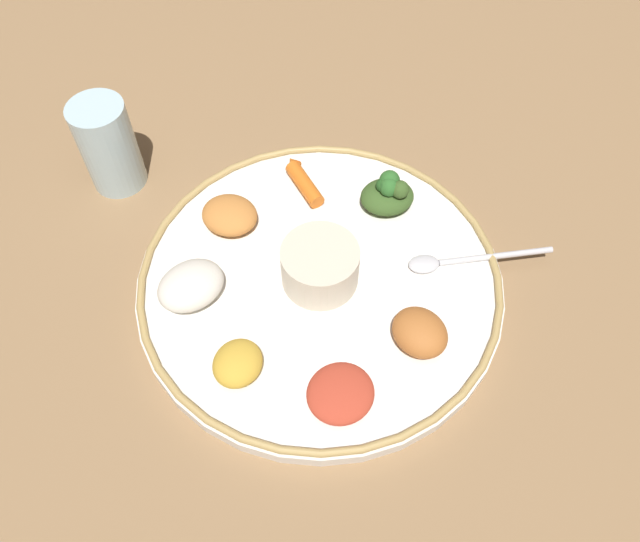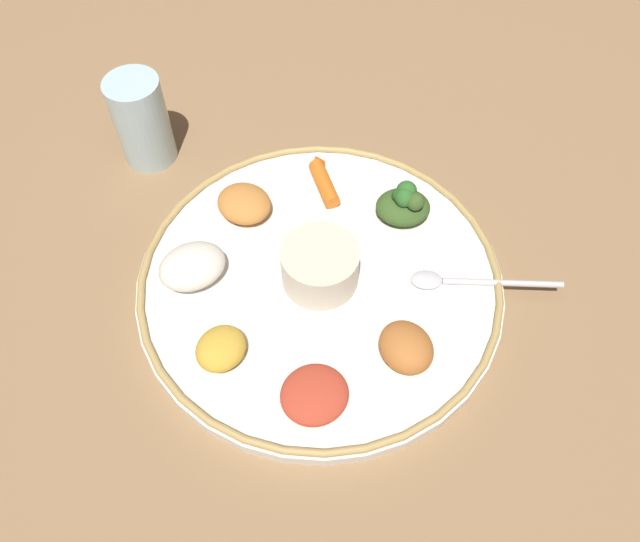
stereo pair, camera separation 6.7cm
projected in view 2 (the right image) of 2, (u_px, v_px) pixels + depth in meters
name	position (u px, v px, depth m)	size (l,w,h in m)	color
ground_plane	(320.00, 287.00, 0.69)	(2.40, 2.40, 0.00)	olive
platter	(320.00, 283.00, 0.69)	(0.39, 0.39, 0.02)	white
platter_rim	(320.00, 277.00, 0.68)	(0.39, 0.39, 0.01)	tan
center_bowl	(320.00, 265.00, 0.66)	(0.08, 0.08, 0.05)	beige
spoon	(462.00, 281.00, 0.67)	(0.16, 0.03, 0.01)	silver
greens_pile	(404.00, 204.00, 0.71)	(0.06, 0.05, 0.05)	#385623
carrot_near_spoon	(322.00, 180.00, 0.75)	(0.04, 0.08, 0.02)	orange
mound_chickpea	(406.00, 347.00, 0.62)	(0.06, 0.05, 0.03)	#B2662D
mound_lentil_yellow	(221.00, 348.00, 0.62)	(0.05, 0.05, 0.03)	gold
mound_squash	(244.00, 204.00, 0.72)	(0.06, 0.06, 0.03)	#C67A38
mound_rice_white	(192.00, 266.00, 0.67)	(0.07, 0.06, 0.03)	silver
mound_berbere_red	(314.00, 395.00, 0.60)	(0.06, 0.07, 0.02)	#B73D28
drinking_glass	(143.00, 126.00, 0.77)	(0.07, 0.07, 0.11)	silver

